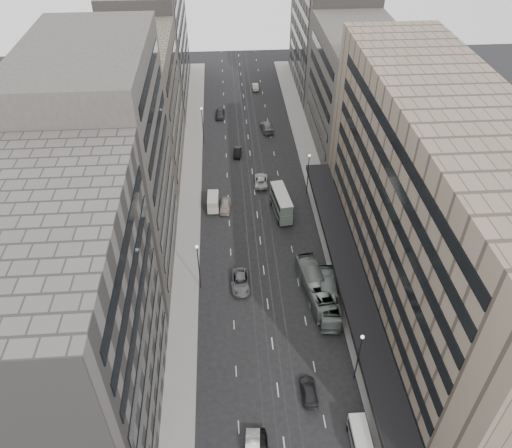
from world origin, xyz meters
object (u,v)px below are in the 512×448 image
object	(u,v)px
bus_far	(315,286)
vw_microbus	(360,437)
pedestrian	(389,439)
double_decker	(281,203)
panel_van	(213,202)
sedan_0	(261,446)
bus_near	(328,298)
sedan_2	(241,282)

from	to	relation	value
bus_far	vw_microbus	world-z (taller)	bus_far
vw_microbus	pedestrian	xyz separation A→B (m)	(3.30, -0.34, -0.30)
double_decker	panel_van	world-z (taller)	double_decker
double_decker	panel_van	size ratio (longest dim) A/B	1.91
panel_van	double_decker	bearing A→B (deg)	-9.57
sedan_0	bus_near	bearing A→B (deg)	60.07
pedestrian	bus_near	bearing A→B (deg)	-125.80
sedan_2	vw_microbus	bearing A→B (deg)	-64.26
bus_near	panel_van	distance (m)	29.13
vw_microbus	bus_near	bearing A→B (deg)	89.96
sedan_0	sedan_2	distance (m)	25.16
sedan_0	pedestrian	distance (m)	14.24
panel_van	pedestrian	size ratio (longest dim) A/B	2.38
panel_van	vw_microbus	bearing A→B (deg)	-68.47
panel_van	sedan_2	xyz separation A→B (m)	(4.00, -19.44, -0.69)
sedan_0	pedestrian	size ratio (longest dim) A/B	2.16
panel_van	sedan_0	xyz separation A→B (m)	(5.13, -44.58, -0.81)
vw_microbus	pedestrian	size ratio (longest dim) A/B	2.49
sedan_0	double_decker	bearing A→B (deg)	79.50
bus_near	double_decker	distance (m)	22.24
bus_far	panel_van	size ratio (longest dim) A/B	2.79
vw_microbus	pedestrian	bearing A→B (deg)	-5.55
bus_far	vw_microbus	bearing A→B (deg)	85.78
bus_near	bus_far	xyz separation A→B (m)	(-1.52, 2.20, 0.11)
bus_near	pedestrian	size ratio (longest dim) A/B	6.21
double_decker	sedan_0	bearing A→B (deg)	-106.46
double_decker	bus_near	bearing A→B (deg)	-86.14
pedestrian	sedan_2	bearing A→B (deg)	-103.37
sedan_2	pedestrian	distance (m)	29.82
bus_near	pedestrian	distance (m)	21.06
bus_far	sedan_2	distance (m)	11.04
vw_microbus	sedan_2	bearing A→B (deg)	115.96
pedestrian	vw_microbus	bearing A→B (deg)	-50.32
bus_near	vw_microbus	xyz separation A→B (m)	(-0.17, -20.48, -0.22)
vw_microbus	sedan_2	world-z (taller)	vw_microbus
bus_far	panel_van	distance (m)	26.46
bus_near	pedestrian	world-z (taller)	bus_near
bus_far	pedestrian	bearing A→B (deg)	93.78
bus_far	double_decker	world-z (taller)	double_decker
bus_far	panel_van	world-z (taller)	bus_far
double_decker	panel_van	distance (m)	12.18
vw_microbus	panel_van	size ratio (longest dim) A/B	1.05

